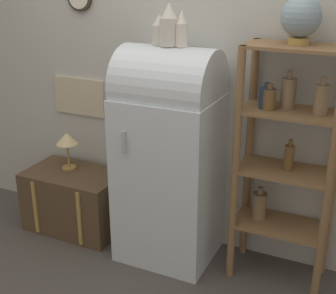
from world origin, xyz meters
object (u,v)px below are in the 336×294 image
Objects in this scene: vase_left at (159,31)px; vase_right at (182,30)px; suitcase_trunk at (75,200)px; desk_lamp at (67,141)px; refrigerator at (169,154)px; globe at (301,18)px; vase_center at (170,26)px.

vase_left is 0.86× the size of vase_right.
desk_lamp reaches higher than suitcase_trunk.
vase_left is 0.64× the size of desk_lamp.
vase_right is (0.09, -0.00, 0.83)m from refrigerator.
vase_left reaches higher than refrigerator.
refrigerator is at bearing -9.64° from vase_left.
globe is 0.70m from vase_right.
globe is 1.95m from desk_lamp.
globe is 0.91× the size of desk_lamp.
desk_lamp is (-0.83, 0.04, -0.89)m from vase_left.
vase_center is (-0.77, -0.10, -0.07)m from globe.
refrigerator is 7.96× the size of vase_left.
suitcase_trunk is at bearing -34.66° from desk_lamp.
suitcase_trunk is 1.63m from vase_center.
refrigerator is 6.83× the size of vase_right.
globe reaches higher than vase_right.
refrigerator is 2.03× the size of suitcase_trunk.
vase_center is at bearing -0.60° from suitcase_trunk.
globe is 1.42× the size of vase_left.
desk_lamp is (-0.90, 0.06, -0.07)m from refrigerator.
globe is 0.78m from vase_center.
vase_center is at bearing -179.48° from vase_right.
refrigerator is 0.82m from vase_left.
desk_lamp is (-0.91, 0.06, -0.92)m from vase_center.
globe is at bearing 7.31° from vase_center.
refrigerator is 0.84m from vase_right.
vase_right is at bearing 0.52° from vase_center.
vase_right reaches higher than refrigerator.
suitcase_trunk is at bearing 179.40° from vase_center.
vase_right is (0.92, -0.01, 1.38)m from suitcase_trunk.
suitcase_trunk is (-0.83, 0.01, -0.55)m from refrigerator.
vase_center is 1.29m from desk_lamp.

